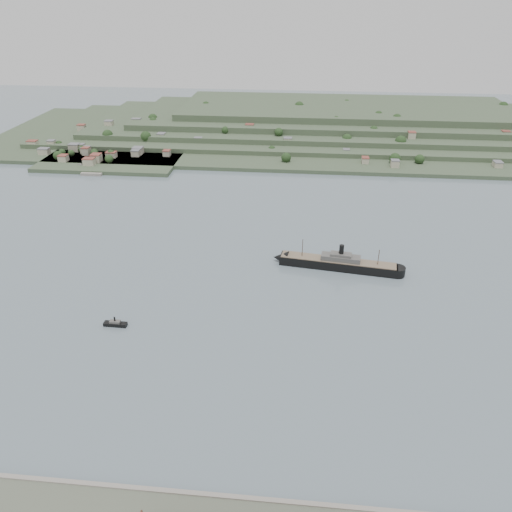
# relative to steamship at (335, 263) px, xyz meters

# --- Properties ---
(ground) EXTENTS (1400.00, 1400.00, 0.00)m
(ground) POSITION_rel_steamship_xyz_m (-37.61, -34.74, -4.03)
(ground) COLOR slate
(ground) RESTS_ON ground
(far_peninsula) EXTENTS (760.00, 309.00, 30.00)m
(far_peninsula) POSITION_rel_steamship_xyz_m (-9.70, 358.36, 7.85)
(far_peninsula) COLOR #33432D
(far_peninsula) RESTS_ON ground
(steamship) EXTENTS (90.89, 22.47, 21.85)m
(steamship) POSITION_rel_steamship_xyz_m (0.00, 0.00, 0.00)
(steamship) COLOR black
(steamship) RESTS_ON ground
(tugboat) EXTENTS (13.58, 3.87, 6.08)m
(tugboat) POSITION_rel_steamship_xyz_m (-128.30, -80.26, -2.55)
(tugboat) COLOR black
(tugboat) RESTS_ON ground
(ferry_west) EXTENTS (20.20, 9.70, 7.31)m
(ferry_west) POSITION_rel_steamship_xyz_m (-261.30, 190.26, -2.28)
(ferry_west) COLOR black
(ferry_west) RESTS_ON ground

